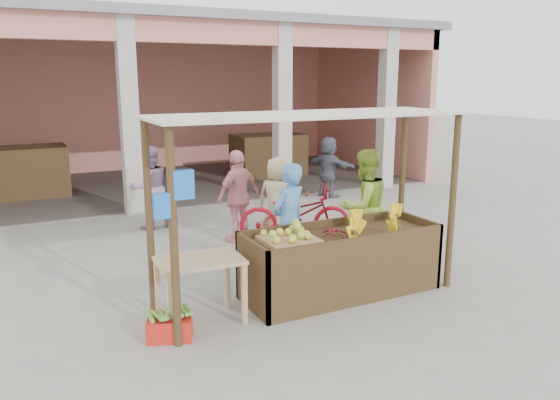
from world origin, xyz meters
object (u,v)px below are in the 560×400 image
red_crate (170,327)px  motorcycle (295,213)px  side_table (200,270)px  vendor_blue (289,219)px  vendor_green (364,204)px  fruit_stall (341,264)px

red_crate → motorcycle: motorcycle is taller
side_table → vendor_blue: 1.76m
red_crate → motorcycle: 3.86m
vendor_green → motorcycle: size_ratio=0.92×
fruit_stall → motorcycle: (0.53, 2.26, 0.13)m
red_crate → vendor_blue: vendor_blue is taller
side_table → red_crate: bearing=-149.9°
red_crate → fruit_stall: bearing=27.3°
fruit_stall → side_table: fruit_stall is taller
fruit_stall → vendor_green: 1.46m
red_crate → motorcycle: (2.91, 2.51, 0.40)m
vendor_blue → vendor_green: 1.39m
side_table → red_crate: size_ratio=2.08×
fruit_stall → side_table: (-1.94, -0.02, 0.24)m
fruit_stall → vendor_blue: 0.98m
vendor_blue → red_crate: bearing=5.4°
vendor_green → vendor_blue: bearing=2.8°
red_crate → vendor_green: vendor_green is taller
side_table → motorcycle: bearing=45.2°
fruit_stall → side_table: 1.96m
fruit_stall → red_crate: (-2.38, -0.25, -0.28)m
fruit_stall → motorcycle: 2.32m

